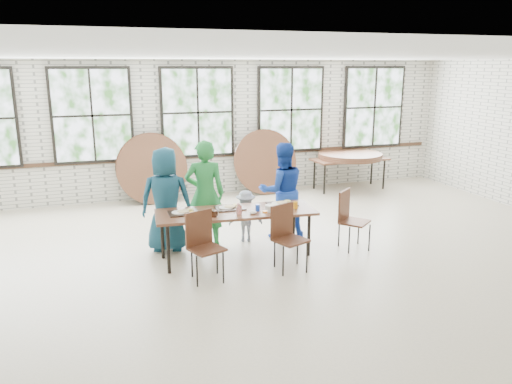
# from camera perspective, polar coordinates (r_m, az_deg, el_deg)

# --- Properties ---
(room) EXTENTS (12.00, 12.00, 12.00)m
(room) POSITION_cam_1_polar(r_m,az_deg,el_deg) (11.12, -6.68, 8.78)
(room) COLOR beige
(room) RESTS_ON ground
(dining_table) EXTENTS (2.46, 1.00, 0.74)m
(dining_table) POSITION_cam_1_polar(r_m,az_deg,el_deg) (7.55, -2.32, -2.54)
(dining_table) COLOR brown
(dining_table) RESTS_ON ground
(chair_near_left) EXTENTS (0.54, 0.53, 0.95)m
(chair_near_left) POSITION_cam_1_polar(r_m,az_deg,el_deg) (6.88, -6.10, -5.46)
(chair_near_left) COLOR #4C2919
(chair_near_left) RESTS_ON ground
(chair_near_right) EXTENTS (0.54, 0.53, 0.95)m
(chair_near_right) POSITION_cam_1_polar(r_m,az_deg,el_deg) (7.19, 3.47, -4.53)
(chair_near_right) COLOR #4C2919
(chair_near_right) RESTS_ON ground
(chair_spare) EXTENTS (0.58, 0.58, 0.95)m
(chair_spare) POSITION_cam_1_polar(r_m,az_deg,el_deg) (8.11, 10.61, -2.55)
(chair_spare) COLOR #4C2919
(chair_spare) RESTS_ON ground
(adult_teal) EXTENTS (0.92, 0.73, 1.66)m
(adult_teal) POSITION_cam_1_polar(r_m,az_deg,el_deg) (7.94, -10.24, -0.87)
(adult_teal) COLOR navy
(adult_teal) RESTS_ON ground
(adult_green) EXTENTS (0.70, 0.53, 1.74)m
(adult_green) POSITION_cam_1_polar(r_m,az_deg,el_deg) (8.03, -5.85, -0.22)
(adult_green) COLOR #228138
(adult_green) RESTS_ON ground
(toddler) EXTENTS (0.62, 0.44, 0.87)m
(toddler) POSITION_cam_1_polar(r_m,az_deg,el_deg) (8.32, -1.18, -2.76)
(toddler) COLOR #152443
(toddler) RESTS_ON ground
(adult_blue) EXTENTS (0.84, 0.68, 1.64)m
(adult_blue) POSITION_cam_1_polar(r_m,az_deg,el_deg) (8.42, 2.99, 0.15)
(adult_blue) COLOR #173BA3
(adult_blue) RESTS_ON ground
(storage_table) EXTENTS (1.84, 0.84, 0.74)m
(storage_table) POSITION_cam_1_polar(r_m,az_deg,el_deg) (12.03, 10.66, 3.54)
(storage_table) COLOR brown
(storage_table) RESTS_ON ground
(tabletop_clutter) EXTENTS (2.01, 0.60, 0.11)m
(tabletop_clutter) POSITION_cam_1_polar(r_m,az_deg,el_deg) (7.57, -1.25, -1.90)
(tabletop_clutter) COLOR black
(tabletop_clutter) RESTS_ON dining_table
(round_tops_stacked) EXTENTS (1.50, 1.50, 0.13)m
(round_tops_stacked) POSITION_cam_1_polar(r_m,az_deg,el_deg) (12.00, 10.68, 4.10)
(round_tops_stacked) COLOR brown
(round_tops_stacked) RESTS_ON storage_table
(round_tops_leaning) EXTENTS (4.06, 0.43, 1.49)m
(round_tops_leaning) POSITION_cam_1_polar(r_m,az_deg,el_deg) (10.99, -7.38, 2.94)
(round_tops_leaning) COLOR brown
(round_tops_leaning) RESTS_ON ground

